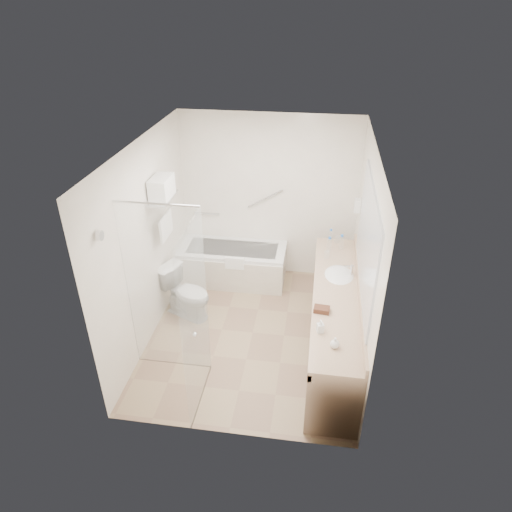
# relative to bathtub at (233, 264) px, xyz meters

# --- Properties ---
(floor) EXTENTS (3.20, 3.20, 0.00)m
(floor) POSITION_rel_bathtub_xyz_m (0.50, -1.24, -0.28)
(floor) COLOR #9B815F
(floor) RESTS_ON ground
(ceiling) EXTENTS (2.60, 3.20, 0.10)m
(ceiling) POSITION_rel_bathtub_xyz_m (0.50, -1.24, 2.22)
(ceiling) COLOR silver
(ceiling) RESTS_ON wall_back
(wall_back) EXTENTS (2.60, 0.10, 2.50)m
(wall_back) POSITION_rel_bathtub_xyz_m (0.50, 0.36, 0.97)
(wall_back) COLOR white
(wall_back) RESTS_ON ground
(wall_front) EXTENTS (2.60, 0.10, 2.50)m
(wall_front) POSITION_rel_bathtub_xyz_m (0.50, -2.84, 0.97)
(wall_front) COLOR white
(wall_front) RESTS_ON ground
(wall_left) EXTENTS (0.10, 3.20, 2.50)m
(wall_left) POSITION_rel_bathtub_xyz_m (-0.80, -1.24, 0.97)
(wall_left) COLOR white
(wall_left) RESTS_ON ground
(wall_right) EXTENTS (0.10, 3.20, 2.50)m
(wall_right) POSITION_rel_bathtub_xyz_m (1.80, -1.24, 0.97)
(wall_right) COLOR white
(wall_right) RESTS_ON ground
(bathtub) EXTENTS (1.60, 0.73, 0.59)m
(bathtub) POSITION_rel_bathtub_xyz_m (0.00, 0.00, 0.00)
(bathtub) COLOR white
(bathtub) RESTS_ON floor
(grab_bar_short) EXTENTS (0.40, 0.03, 0.03)m
(grab_bar_short) POSITION_rel_bathtub_xyz_m (-0.45, 0.32, 0.67)
(grab_bar_short) COLOR silver
(grab_bar_short) RESTS_ON wall_back
(grab_bar_long) EXTENTS (0.53, 0.03, 0.33)m
(grab_bar_long) POSITION_rel_bathtub_xyz_m (0.45, 0.32, 0.97)
(grab_bar_long) COLOR silver
(grab_bar_long) RESTS_ON wall_back
(shower_enclosure) EXTENTS (0.96, 0.91, 2.11)m
(shower_enclosure) POSITION_rel_bathtub_xyz_m (-0.13, -2.16, 0.79)
(shower_enclosure) COLOR silver
(shower_enclosure) RESTS_ON floor
(towel_shelf) EXTENTS (0.24, 0.55, 0.81)m
(towel_shelf) POSITION_rel_bathtub_xyz_m (-0.67, -0.89, 1.48)
(towel_shelf) COLOR silver
(towel_shelf) RESTS_ON wall_left
(vanity_counter) EXTENTS (0.55, 2.70, 0.95)m
(vanity_counter) POSITION_rel_bathtub_xyz_m (1.52, -1.39, 0.36)
(vanity_counter) COLOR tan
(vanity_counter) RESTS_ON floor
(sink) EXTENTS (0.40, 0.52, 0.14)m
(sink) POSITION_rel_bathtub_xyz_m (1.55, -0.99, 0.54)
(sink) COLOR white
(sink) RESTS_ON vanity_counter
(faucet) EXTENTS (0.03, 0.03, 0.14)m
(faucet) POSITION_rel_bathtub_xyz_m (1.70, -0.99, 0.65)
(faucet) COLOR silver
(faucet) RESTS_ON vanity_counter
(mirror) EXTENTS (0.02, 2.00, 1.20)m
(mirror) POSITION_rel_bathtub_xyz_m (1.79, -1.39, 1.27)
(mirror) COLOR #B2B7BE
(mirror) RESTS_ON wall_right
(hairdryer_unit) EXTENTS (0.08, 0.10, 0.18)m
(hairdryer_unit) POSITION_rel_bathtub_xyz_m (1.75, -0.19, 1.17)
(hairdryer_unit) COLOR silver
(hairdryer_unit) RESTS_ON wall_right
(toilet) EXTENTS (0.82, 0.66, 0.70)m
(toilet) POSITION_rel_bathtub_xyz_m (-0.45, -0.97, 0.08)
(toilet) COLOR white
(toilet) RESTS_ON floor
(amenity_basket) EXTENTS (0.18, 0.13, 0.06)m
(amenity_basket) POSITION_rel_bathtub_xyz_m (1.35, -1.78, 0.60)
(amenity_basket) COLOR #4C2A1B
(amenity_basket) RESTS_ON vanity_counter
(soap_bottle_a) EXTENTS (0.11, 0.16, 0.07)m
(soap_bottle_a) POSITION_rel_bathtub_xyz_m (1.35, -2.13, 0.61)
(soap_bottle_a) COLOR silver
(soap_bottle_a) RESTS_ON vanity_counter
(soap_bottle_b) EXTENTS (0.11, 0.13, 0.09)m
(soap_bottle_b) POSITION_rel_bathtub_xyz_m (1.49, -2.35, 0.62)
(soap_bottle_b) COLOR silver
(soap_bottle_b) RESTS_ON vanity_counter
(water_bottle_left) EXTENTS (0.07, 0.07, 0.21)m
(water_bottle_left) POSITION_rel_bathtub_xyz_m (1.42, -0.40, 0.67)
(water_bottle_left) COLOR silver
(water_bottle_left) RESTS_ON vanity_counter
(water_bottle_mid) EXTENTS (0.07, 0.07, 0.22)m
(water_bottle_mid) POSITION_rel_bathtub_xyz_m (1.58, -0.33, 0.68)
(water_bottle_mid) COLOR silver
(water_bottle_mid) RESTS_ON vanity_counter
(water_bottle_right) EXTENTS (0.06, 0.06, 0.20)m
(water_bottle_right) POSITION_rel_bathtub_xyz_m (1.44, -0.14, 0.67)
(water_bottle_right) COLOR silver
(water_bottle_right) RESTS_ON vanity_counter
(drinking_glass_near) EXTENTS (0.08, 0.08, 0.10)m
(drinking_glass_near) POSITION_rel_bathtub_xyz_m (1.53, -0.14, 0.62)
(drinking_glass_near) COLOR silver
(drinking_glass_near) RESTS_ON vanity_counter
(drinking_glass_far) EXTENTS (0.09, 0.09, 0.09)m
(drinking_glass_far) POSITION_rel_bathtub_xyz_m (1.40, -0.59, 0.62)
(drinking_glass_far) COLOR silver
(drinking_glass_far) RESTS_ON vanity_counter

